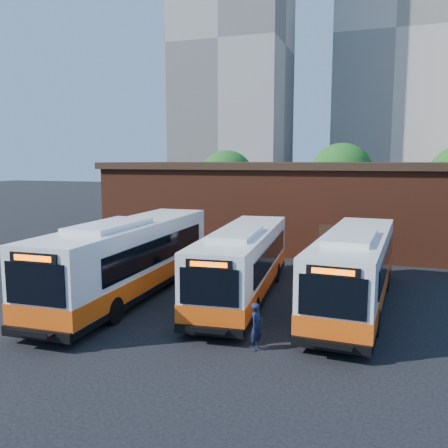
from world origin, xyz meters
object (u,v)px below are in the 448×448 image
(bus_midwest, at_px, (129,261))
(bus_mideast, at_px, (243,265))
(bus_east, at_px, (354,272))
(transit_worker, at_px, (257,326))

(bus_midwest, height_order, bus_mideast, bus_midwest)
(bus_east, height_order, transit_worker, bus_east)
(transit_worker, bearing_deg, bus_east, -10.88)
(bus_midwest, height_order, transit_worker, bus_midwest)
(bus_mideast, distance_m, transit_worker, 6.51)
(bus_mideast, bearing_deg, bus_midwest, -167.09)
(bus_midwest, relative_size, bus_east, 1.08)
(bus_midwest, distance_m, bus_mideast, 5.49)
(bus_midwest, distance_m, bus_east, 10.55)
(bus_mideast, bearing_deg, bus_east, -3.23)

